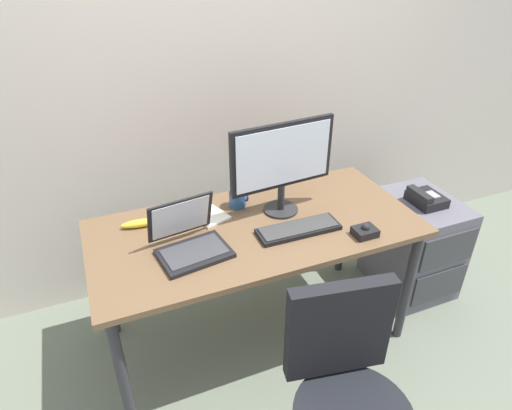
# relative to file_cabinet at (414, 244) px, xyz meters

# --- Properties ---
(ground_plane) EXTENTS (8.00, 8.00, 0.00)m
(ground_plane) POSITION_rel_file_cabinet_xyz_m (-1.09, -0.03, -0.31)
(ground_plane) COLOR slate
(back_wall) EXTENTS (6.00, 0.10, 2.80)m
(back_wall) POSITION_rel_file_cabinet_xyz_m (-1.09, 0.71, 1.09)
(back_wall) COLOR beige
(back_wall) RESTS_ON ground
(desk) EXTENTS (1.62, 0.77, 0.75)m
(desk) POSITION_rel_file_cabinet_xyz_m (-1.09, -0.03, 0.36)
(desk) COLOR brown
(desk) RESTS_ON ground
(file_cabinet) EXTENTS (0.42, 0.53, 0.62)m
(file_cabinet) POSITION_rel_file_cabinet_xyz_m (0.00, 0.00, 0.00)
(file_cabinet) COLOR #5B5A66
(file_cabinet) RESTS_ON ground
(desk_phone) EXTENTS (0.17, 0.20, 0.09)m
(desk_phone) POSITION_rel_file_cabinet_xyz_m (-0.01, -0.02, 0.35)
(desk_phone) COLOR black
(desk_phone) RESTS_ON file_cabinet
(monitor_main) EXTENTS (0.56, 0.18, 0.48)m
(monitor_main) POSITION_rel_file_cabinet_xyz_m (-0.92, 0.06, 0.72)
(monitor_main) COLOR #262628
(monitor_main) RESTS_ON desk
(keyboard) EXTENTS (0.41, 0.14, 0.03)m
(keyboard) POSITION_rel_file_cabinet_xyz_m (-0.92, -0.15, 0.45)
(keyboard) COLOR black
(keyboard) RESTS_ON desk
(laptop) EXTENTS (0.35, 0.33, 0.23)m
(laptop) POSITION_rel_file_cabinet_xyz_m (-1.44, -0.09, 0.49)
(laptop) COLOR black
(laptop) RESTS_ON desk
(trackball_mouse) EXTENTS (0.11, 0.09, 0.07)m
(trackball_mouse) POSITION_rel_file_cabinet_xyz_m (-0.64, -0.30, 0.46)
(trackball_mouse) COLOR black
(trackball_mouse) RESTS_ON desk
(coffee_mug) EXTENTS (0.10, 0.09, 0.11)m
(coffee_mug) POSITION_rel_file_cabinet_xyz_m (-1.11, 0.18, 0.49)
(coffee_mug) COLOR #2B5589
(coffee_mug) RESTS_ON desk
(paper_notepad) EXTENTS (0.21, 0.25, 0.01)m
(paper_notepad) POSITION_rel_file_cabinet_xyz_m (-1.29, 0.15, 0.44)
(paper_notepad) COLOR white
(paper_notepad) RESTS_ON desk
(banana) EXTENTS (0.19, 0.06, 0.04)m
(banana) POSITION_rel_file_cabinet_xyz_m (-1.62, 0.18, 0.46)
(banana) COLOR yellow
(banana) RESTS_ON desk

